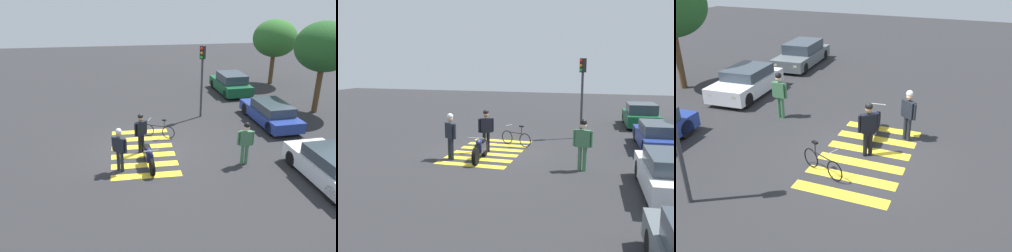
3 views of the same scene
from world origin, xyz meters
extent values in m
plane|color=#2B2B2D|center=(0.00, 0.00, 0.00)|extent=(60.00, 60.00, 0.00)
cylinder|color=black|center=(2.21, 0.23, 0.35)|extent=(0.71, 0.21, 0.69)
cylinder|color=black|center=(0.77, 0.09, 0.35)|extent=(0.71, 0.21, 0.69)
cube|color=#1E234C|center=(1.44, 0.15, 0.53)|extent=(0.82, 0.36, 0.36)
ellipsoid|color=#1E234C|center=(1.67, 0.18, 0.80)|extent=(0.50, 0.29, 0.24)
cube|color=black|center=(1.24, 0.13, 0.77)|extent=(0.46, 0.28, 0.12)
cylinder|color=#A5A5AD|center=(2.13, 0.22, 1.05)|extent=(0.10, 0.62, 0.04)
torus|color=black|center=(-1.67, 0.38, 0.33)|extent=(0.31, 0.61, 0.65)
torus|color=black|center=(-1.22, 1.37, 0.33)|extent=(0.31, 0.61, 0.65)
cylinder|color=black|center=(-1.45, 0.88, 0.61)|extent=(0.38, 0.78, 0.04)
cylinder|color=black|center=(-1.31, 1.17, 0.78)|extent=(0.04, 0.04, 0.34)
cube|color=black|center=(-1.31, 1.17, 0.96)|extent=(0.17, 0.22, 0.06)
cylinder|color=#99999E|center=(-1.62, 0.48, 0.93)|extent=(0.43, 0.22, 0.03)
cylinder|color=#1E232D|center=(1.75, -0.95, 0.44)|extent=(0.14, 0.14, 0.88)
cylinder|color=#1E232D|center=(1.65, -1.10, 0.44)|extent=(0.14, 0.14, 0.88)
cube|color=#1E232D|center=(1.70, -1.03, 1.19)|extent=(0.45, 0.54, 0.62)
sphere|color=tan|center=(1.70, -1.03, 1.66)|extent=(0.24, 0.24, 0.24)
cylinder|color=#1E232D|center=(1.87, -0.77, 1.19)|extent=(0.09, 0.09, 0.59)
cylinder|color=#1E232D|center=(1.53, -1.28, 1.19)|extent=(0.09, 0.09, 0.59)
sphere|color=white|center=(1.70, -1.03, 1.77)|extent=(0.25, 0.25, 0.25)
cylinder|color=black|center=(0.17, -0.13, 0.44)|extent=(0.14, 0.14, 0.88)
cylinder|color=black|center=(0.07, 0.01, 0.44)|extent=(0.14, 0.14, 0.88)
cube|color=black|center=(0.12, -0.06, 1.19)|extent=(0.46, 0.53, 0.62)
sphere|color=#8C664C|center=(0.12, -0.06, 1.66)|extent=(0.24, 0.24, 0.24)
cylinder|color=black|center=(0.30, -0.31, 1.19)|extent=(0.09, 0.09, 0.59)
cylinder|color=black|center=(-0.06, 0.19, 1.19)|extent=(0.09, 0.09, 0.59)
sphere|color=black|center=(0.12, -0.06, 1.77)|extent=(0.25, 0.25, 0.25)
cylinder|color=#3F724C|center=(1.82, 4.29, 0.44)|extent=(0.14, 0.14, 0.88)
cylinder|color=#3F724C|center=(1.80, 4.11, 0.44)|extent=(0.14, 0.14, 0.88)
cube|color=#3F724C|center=(1.81, 4.20, 1.20)|extent=(0.24, 0.53, 0.63)
sphere|color=beige|center=(1.81, 4.20, 1.67)|extent=(0.24, 0.24, 0.24)
cylinder|color=#3F724C|center=(1.83, 4.51, 1.20)|extent=(0.09, 0.09, 0.60)
cylinder|color=#3F724C|center=(1.78, 3.90, 1.20)|extent=(0.09, 0.09, 0.60)
sphere|color=black|center=(1.81, 4.20, 1.78)|extent=(0.25, 0.25, 0.25)
cube|color=yellow|center=(-2.25, 0.00, 0.00)|extent=(0.45, 2.86, 0.01)
cube|color=yellow|center=(-1.35, 0.00, 0.00)|extent=(0.45, 2.86, 0.01)
cube|color=yellow|center=(-0.45, 0.00, 0.00)|extent=(0.45, 2.86, 0.01)
cube|color=yellow|center=(0.45, 0.00, 0.00)|extent=(0.45, 2.86, 0.01)
cube|color=yellow|center=(1.35, 0.00, 0.00)|extent=(0.45, 2.86, 0.01)
cube|color=yellow|center=(2.25, 0.00, 0.00)|extent=(0.45, 2.86, 0.01)
cylinder|color=black|center=(-9.78, 5.93, 0.31)|extent=(0.64, 0.26, 0.63)
cylinder|color=black|center=(-9.88, 7.55, 0.31)|extent=(0.64, 0.26, 0.63)
cylinder|color=black|center=(-7.13, 6.10, 0.31)|extent=(0.64, 0.26, 0.63)
cylinder|color=black|center=(-7.23, 7.71, 0.31)|extent=(0.64, 0.26, 0.63)
cube|color=#14512D|center=(-8.51, 6.82, 0.50)|extent=(4.02, 2.08, 0.66)
cube|color=#333D47|center=(-8.31, 6.84, 1.12)|extent=(2.21, 1.75, 0.59)
cube|color=#F2EDCC|center=(-10.38, 6.12, 0.60)|extent=(0.09, 0.20, 0.12)
cube|color=#F2EDCC|center=(-10.45, 7.29, 0.60)|extent=(0.09, 0.20, 0.12)
cylinder|color=black|center=(-4.01, 6.37, 0.34)|extent=(0.70, 0.26, 0.68)
cylinder|color=black|center=(-4.10, 7.86, 0.34)|extent=(0.70, 0.26, 0.68)
cylinder|color=black|center=(-1.01, 6.56, 0.34)|extent=(0.70, 0.26, 0.68)
cylinder|color=black|center=(-1.10, 8.05, 0.34)|extent=(0.70, 0.26, 0.68)
cube|color=navy|center=(-2.56, 7.21, 0.47)|extent=(4.52, 1.98, 0.56)
cube|color=#333D47|center=(-2.34, 7.22, 0.99)|extent=(2.48, 1.65, 0.48)
cube|color=#F2EDCC|center=(-4.69, 6.53, 0.55)|extent=(0.09, 0.20, 0.12)
cube|color=#F2EDCC|center=(-4.76, 7.62, 0.55)|extent=(0.09, 0.20, 0.12)
cylinder|color=black|center=(2.25, 6.15, 0.33)|extent=(0.67, 0.26, 0.66)
cylinder|color=black|center=(2.15, 7.80, 0.33)|extent=(0.67, 0.26, 0.66)
cylinder|color=black|center=(4.97, 6.32, 0.33)|extent=(0.67, 0.26, 0.66)
cube|color=silver|center=(3.56, 7.06, 0.52)|extent=(4.11, 2.13, 0.67)
cube|color=#F2EDCC|center=(1.64, 6.34, 0.62)|extent=(0.09, 0.20, 0.12)
cube|color=#F2EDCC|center=(1.56, 7.54, 0.62)|extent=(0.09, 0.20, 0.12)
cylinder|color=#38383D|center=(-4.04, 3.65, 1.68)|extent=(0.12, 0.12, 3.36)
cube|color=black|center=(-4.04, 3.65, 3.71)|extent=(0.34, 0.34, 0.70)
sphere|color=red|center=(-3.94, 3.57, 3.94)|extent=(0.16, 0.16, 0.16)
sphere|color=orange|center=(-3.94, 3.57, 3.71)|extent=(0.16, 0.16, 0.16)
sphere|color=green|center=(-3.94, 3.57, 3.48)|extent=(0.16, 0.16, 0.16)
cylinder|color=brown|center=(-10.41, 10.64, 1.12)|extent=(0.32, 0.32, 2.24)
ellipsoid|color=#2D6628|center=(-10.41, 10.64, 3.45)|extent=(3.22, 3.22, 2.74)
cylinder|color=brown|center=(-3.89, 10.64, 1.32)|extent=(0.33, 0.33, 2.64)
ellipsoid|color=#235623|center=(-3.89, 10.64, 3.89)|extent=(3.33, 3.33, 2.83)
camera|label=1|loc=(14.27, -0.81, 7.10)|focal=36.77mm
camera|label=2|loc=(15.23, 5.19, 4.01)|focal=40.07mm
camera|label=3|loc=(-10.05, -3.16, 6.10)|focal=38.92mm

